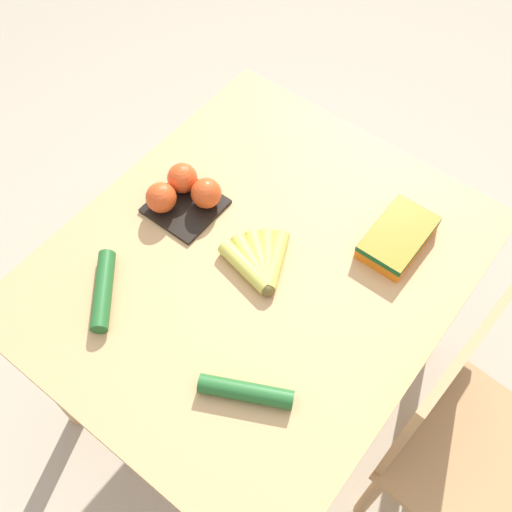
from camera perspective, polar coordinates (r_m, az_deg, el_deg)
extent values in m
plane|color=#B7A88E|center=(2.12, 0.00, -11.62)|extent=(12.00, 12.00, 0.00)
cube|color=tan|center=(1.44, 0.00, -0.96)|extent=(1.05, 0.89, 0.03)
cylinder|color=tan|center=(2.11, -0.54, 7.64)|extent=(0.06, 0.06, 0.73)
cylinder|color=tan|center=(1.82, -19.22, -10.74)|extent=(0.06, 0.06, 0.73)
cylinder|color=tan|center=(1.93, 17.83, -3.51)|extent=(0.06, 0.06, 0.73)
cube|color=tan|center=(1.67, 20.93, -18.17)|extent=(0.44, 0.42, 0.03)
cube|color=tan|center=(1.44, 17.45, -11.49)|extent=(0.39, 0.04, 0.45)
cylinder|color=tan|center=(1.82, 10.90, -21.42)|extent=(0.04, 0.04, 0.43)
cylinder|color=tan|center=(1.94, 17.13, -12.97)|extent=(0.04, 0.04, 0.43)
sphere|color=brown|center=(1.37, 1.09, -3.12)|extent=(0.04, 0.04, 0.04)
cylinder|color=#CCC651|center=(1.41, 1.82, -0.44)|extent=(0.16, 0.10, 0.04)
cylinder|color=#CCC651|center=(1.41, 1.06, -0.36)|extent=(0.15, 0.13, 0.04)
cylinder|color=#CCC651|center=(1.41, 0.31, -0.44)|extent=(0.13, 0.15, 0.04)
cylinder|color=#CCC651|center=(1.41, -0.40, -0.67)|extent=(0.10, 0.16, 0.04)
cylinder|color=#CCC651|center=(1.40, -1.03, -1.03)|extent=(0.07, 0.16, 0.04)
cube|color=black|center=(1.53, -6.73, 4.75)|extent=(0.17, 0.17, 0.01)
sphere|color=#DB4C1E|center=(1.53, -7.03, 7.38)|extent=(0.08, 0.08, 0.08)
sphere|color=#DB4C1E|center=(1.50, -9.03, 5.51)|extent=(0.08, 0.08, 0.08)
sphere|color=#DB4C1E|center=(1.49, -4.77, 5.99)|extent=(0.08, 0.08, 0.08)
cube|color=orange|center=(1.48, 13.35, 1.72)|extent=(0.20, 0.12, 0.05)
cube|color=#145123|center=(1.47, 13.47, 2.06)|extent=(0.20, 0.12, 0.02)
cylinder|color=#236028|center=(1.41, -14.34, -3.19)|extent=(0.18, 0.16, 0.04)
cylinder|color=#236028|center=(1.27, -0.98, -12.79)|extent=(0.13, 0.20, 0.04)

